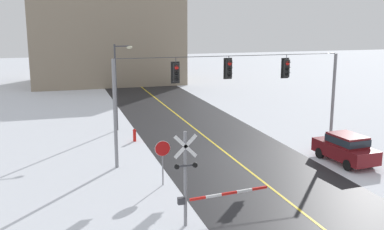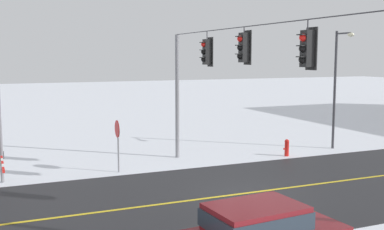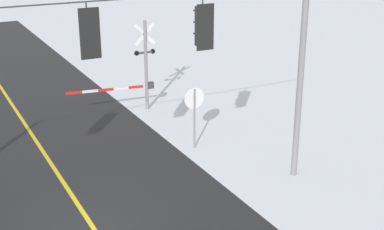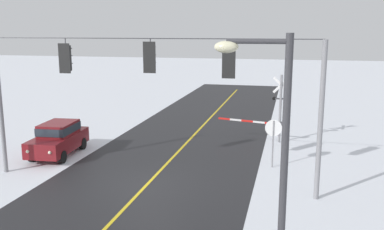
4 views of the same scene
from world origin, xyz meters
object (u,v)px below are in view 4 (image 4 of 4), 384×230
(railroad_crossing, at_px, (275,109))
(streetlamp_near, at_px, (272,175))
(stop_sign, at_px, (273,133))
(parked_car_maroon, at_px, (58,137))

(railroad_crossing, bearing_deg, streetlamp_near, 92.04)
(stop_sign, distance_m, railroad_crossing, 4.82)
(railroad_crossing, relative_size, parked_car_maroon, 0.96)
(stop_sign, relative_size, streetlamp_near, 0.36)
(stop_sign, distance_m, streetlamp_near, 12.65)
(stop_sign, bearing_deg, parked_car_maroon, 2.68)
(stop_sign, xyz_separation_m, railroad_crossing, (0.15, -4.81, 0.27))
(stop_sign, height_order, railroad_crossing, railroad_crossing)
(streetlamp_near, bearing_deg, stop_sign, -87.84)
(parked_car_maroon, distance_m, streetlamp_near, 16.90)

